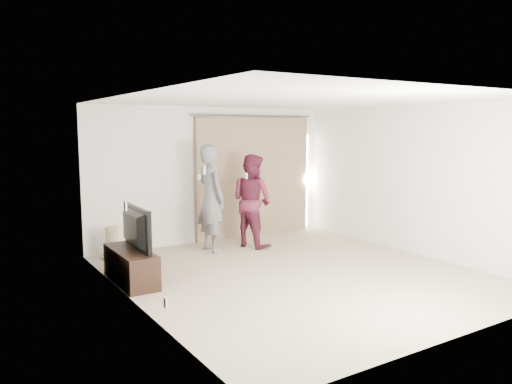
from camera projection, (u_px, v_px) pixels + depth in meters
floor at (298, 274)px, 7.54m from camera, size 5.50×5.50×0.00m
wall_back at (213, 174)px, 9.68m from camera, size 5.00×0.04×2.60m
wall_left at (134, 202)px, 6.05m from camera, size 0.04×5.50×2.60m
ceiling at (300, 100)px, 7.21m from camera, size 5.00×5.50×0.01m
curtain at (255, 177)px, 10.12m from camera, size 2.80×0.11×2.46m
tv_console at (131, 266)px, 7.10m from camera, size 0.43×1.24×0.48m
tv at (130, 228)px, 7.03m from camera, size 0.16×1.08×0.62m
scratching_post at (112, 246)px, 8.41m from camera, size 0.41×0.41×0.55m
person_man at (211, 198)px, 8.87m from camera, size 0.48×0.71×1.91m
person_woman at (252, 201)px, 9.24m from camera, size 0.87×0.99×1.72m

